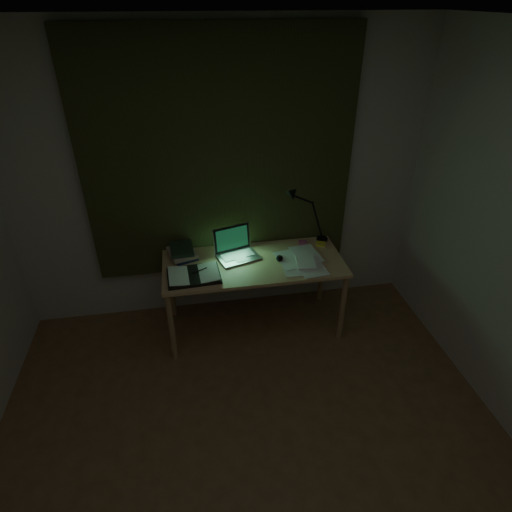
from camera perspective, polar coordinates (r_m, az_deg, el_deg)
The scene contains 13 objects.
floor at distance 2.96m, azimuth 1.13°, elevation -29.91°, with size 3.50×4.00×0.00m, color brown.
ceiling at distance 1.42m, azimuth 2.32°, elevation 27.45°, with size 3.50×4.00×0.00m, color white.
wall_back at distance 3.65m, azimuth -4.68°, elevation 9.79°, with size 3.50×0.00×2.50m, color beige.
curtain at distance 3.55m, azimuth -4.75°, elevation 12.55°, with size 2.20×0.06×2.00m, color #30361B.
desk at distance 3.77m, azimuth -0.32°, elevation -5.24°, with size 1.51×0.66×0.69m, color tan, non-canonical shape.
laptop at distance 3.57m, azimuth -2.40°, elevation 1.38°, with size 0.33×0.38×0.24m, color #A5A5A9, non-canonical shape.
open_textbook at distance 3.42m, azimuth -8.30°, elevation -2.52°, with size 0.41×0.29×0.04m, color white, non-canonical shape.
book_stack at distance 3.67m, azimuth -9.71°, elevation 0.54°, with size 0.21×0.25×0.10m, color white, non-canonical shape.
loose_papers at distance 3.57m, azimuth 5.76°, elevation -0.78°, with size 0.35×0.37×0.02m, color white, non-canonical shape.
mouse at distance 3.59m, azimuth 3.15°, elevation -0.31°, with size 0.06×0.09×0.03m, color black.
sticky_yellow at distance 3.86m, azimuth 8.63°, elevation 1.61°, with size 0.08×0.08×0.02m, color yellow.
sticky_pink at distance 3.86m, azimuth 6.22°, elevation 1.82°, with size 0.07×0.07×0.02m, color #D3528A.
desk_lamp at distance 3.81m, azimuth 9.12°, elevation 5.69°, with size 0.36×0.28×0.55m, color black, non-canonical shape.
Camera 1 is at (-0.29, -1.38, 2.60)m, focal length 30.00 mm.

